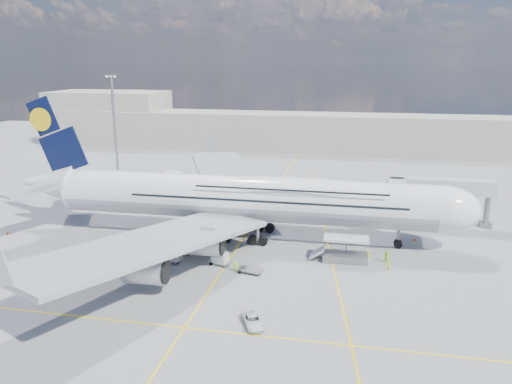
% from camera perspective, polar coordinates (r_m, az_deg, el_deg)
% --- Properties ---
extents(ground, '(300.00, 300.00, 0.00)m').
position_cam_1_polar(ground, '(75.04, -3.09, -7.70)').
color(ground, gray).
rests_on(ground, ground).
extents(taxi_line_main, '(0.25, 220.00, 0.01)m').
position_cam_1_polar(taxi_line_main, '(75.04, -3.10, -7.70)').
color(taxi_line_main, yellow).
rests_on(taxi_line_main, ground).
extents(taxi_line_cross, '(120.00, 0.25, 0.01)m').
position_cam_1_polar(taxi_line_cross, '(57.86, -8.18, -15.09)').
color(taxi_line_cross, yellow).
rests_on(taxi_line_cross, ground).
extents(taxi_line_diag, '(14.16, 99.06, 0.01)m').
position_cam_1_polar(taxi_line_diag, '(82.32, 8.20, -5.75)').
color(taxi_line_diag, yellow).
rests_on(taxi_line_diag, ground).
extents(airliner, '(77.26, 79.15, 23.71)m').
position_cam_1_polar(airliner, '(81.95, -1.25, -0.65)').
color(airliner, white).
rests_on(airliner, ground).
extents(jet_bridge, '(18.80, 12.10, 8.50)m').
position_cam_1_polar(jet_bridge, '(91.50, 18.69, 0.20)').
color(jet_bridge, '#B7B7BC').
rests_on(jet_bridge, ground).
extents(cargo_loader, '(8.53, 3.20, 3.67)m').
position_cam_1_polar(cargo_loader, '(75.16, 10.06, -6.85)').
color(cargo_loader, silver).
rests_on(cargo_loader, ground).
extents(light_mast, '(3.00, 0.70, 25.50)m').
position_cam_1_polar(light_mast, '(126.94, -15.84, 7.24)').
color(light_mast, gray).
rests_on(light_mast, ground).
extents(terminal, '(180.00, 16.00, 12.00)m').
position_cam_1_polar(terminal, '(164.59, 5.15, 6.83)').
color(terminal, '#B2AD9E').
rests_on(terminal, ground).
extents(hangar, '(40.00, 22.00, 18.00)m').
position_cam_1_polar(hangar, '(189.65, -16.39, 8.26)').
color(hangar, '#B2AD9E').
rests_on(hangar, ground).
extents(tree_line, '(160.00, 6.00, 8.00)m').
position_cam_1_polar(tree_line, '(209.74, 17.56, 7.37)').
color(tree_line, '#193814').
rests_on(tree_line, ground).
extents(dolly_row_a, '(3.37, 2.24, 0.45)m').
position_cam_1_polar(dolly_row_a, '(78.27, -21.57, -7.52)').
color(dolly_row_a, gray).
rests_on(dolly_row_a, ground).
extents(dolly_row_b, '(3.19, 2.27, 0.42)m').
position_cam_1_polar(dolly_row_b, '(75.10, -9.70, -7.62)').
color(dolly_row_b, gray).
rests_on(dolly_row_b, ground).
extents(dolly_row_c, '(2.83, 1.84, 1.66)m').
position_cam_1_polar(dolly_row_c, '(78.46, -16.45, -6.59)').
color(dolly_row_c, gray).
rests_on(dolly_row_c, ground).
extents(dolly_back, '(3.04, 2.33, 0.40)m').
position_cam_1_polar(dolly_back, '(76.64, -22.12, -8.09)').
color(dolly_back, gray).
rests_on(dolly_back, ground).
extents(dolly_nose_far, '(3.68, 2.50, 0.49)m').
position_cam_1_polar(dolly_nose_far, '(70.43, -0.69, -8.90)').
color(dolly_nose_far, gray).
rests_on(dolly_nose_far, ground).
extents(dolly_nose_near, '(3.41, 2.47, 1.94)m').
position_cam_1_polar(dolly_nose_near, '(72.92, -4.14, -7.53)').
color(dolly_nose_near, gray).
rests_on(dolly_nose_near, ground).
extents(baggage_tug, '(2.50, 1.20, 1.55)m').
position_cam_1_polar(baggage_tug, '(77.40, -8.17, -6.57)').
color(baggage_tug, silver).
rests_on(baggage_tug, ground).
extents(catering_truck_inner, '(7.88, 4.29, 4.45)m').
position_cam_1_polar(catering_truck_inner, '(100.20, -3.26, -0.61)').
color(catering_truck_inner, gray).
rests_on(catering_truck_inner, ground).
extents(catering_truck_outer, '(7.10, 5.18, 3.91)m').
position_cam_1_polar(catering_truck_outer, '(116.51, -9.09, 1.28)').
color(catering_truck_outer, gray).
rests_on(catering_truck_outer, ground).
extents(service_van, '(3.62, 4.73, 1.19)m').
position_cam_1_polar(service_van, '(57.40, -0.36, -14.51)').
color(service_van, white).
rests_on(service_van, ground).
extents(crew_nose, '(0.67, 0.65, 1.56)m').
position_cam_1_polar(crew_nose, '(73.20, 14.90, -8.14)').
color(crew_nose, '#CAE918').
rests_on(crew_nose, ground).
extents(crew_loader, '(1.18, 1.17, 1.92)m').
position_cam_1_polar(crew_loader, '(76.00, 14.68, -7.11)').
color(crew_loader, '#ACFF1A').
rests_on(crew_loader, ground).
extents(crew_wing, '(0.66, 0.97, 1.52)m').
position_cam_1_polar(crew_wing, '(76.45, -8.25, -6.79)').
color(crew_wing, '#94E418').
rests_on(crew_wing, ground).
extents(crew_van, '(0.64, 0.85, 1.56)m').
position_cam_1_polar(crew_van, '(76.11, 12.67, -7.09)').
color(crew_van, '#BAFC1A').
rests_on(crew_van, ground).
extents(crew_tug, '(0.98, 0.57, 1.52)m').
position_cam_1_polar(crew_tug, '(70.60, -2.34, -8.52)').
color(crew_tug, '#A3EC18').
rests_on(crew_tug, ground).
extents(cone_nose, '(0.43, 0.43, 0.55)m').
position_cam_1_polar(cone_nose, '(86.32, 17.72, -5.16)').
color(cone_nose, '#E0470B').
rests_on(cone_nose, ground).
extents(cone_wing_left_inner, '(0.40, 0.40, 0.51)m').
position_cam_1_polar(cone_wing_left_inner, '(104.17, 0.86, -1.04)').
color(cone_wing_left_inner, '#E0470B').
rests_on(cone_wing_left_inner, ground).
extents(cone_wing_left_outer, '(0.37, 0.37, 0.48)m').
position_cam_1_polar(cone_wing_left_outer, '(107.69, -7.37, -0.65)').
color(cone_wing_left_outer, '#E0470B').
rests_on(cone_wing_left_outer, ground).
extents(cone_wing_right_inner, '(0.46, 0.46, 0.59)m').
position_cam_1_polar(cone_wing_right_inner, '(80.26, -13.76, -6.38)').
color(cone_wing_right_inner, '#E0470B').
rests_on(cone_wing_right_inner, ground).
extents(cone_wing_right_outer, '(0.38, 0.38, 0.48)m').
position_cam_1_polar(cone_wing_right_outer, '(69.52, -10.43, -9.63)').
color(cone_wing_right_outer, '#E0470B').
rests_on(cone_wing_right_outer, ground).
extents(cone_tail, '(0.47, 0.47, 0.59)m').
position_cam_1_polar(cone_tail, '(95.20, -26.55, -4.18)').
color(cone_tail, '#E0470B').
rests_on(cone_tail, ground).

